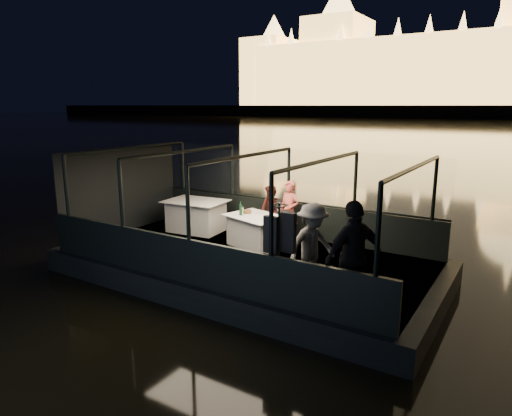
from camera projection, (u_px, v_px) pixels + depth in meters
The scene contains 27 objects.
river_water at pixel (506, 129), 76.77m from camera, with size 500.00×500.00×0.00m, color black.
boat_hull at pixel (247, 276), 10.60m from camera, with size 8.60×4.40×1.00m, color black.
boat_deck at pixel (247, 256), 10.50m from camera, with size 8.00×4.00×0.04m, color black.
gunwale_port at pixel (288, 219), 12.05m from camera, with size 8.00×0.08×0.90m, color black.
gunwale_starboard at pixel (190, 262), 8.74m from camera, with size 8.00×0.08×0.90m, color black.
cabin_glass_port at pixel (289, 176), 11.80m from camera, with size 8.00×0.02×1.40m, color #99B2B2, non-canonical shape.
cabin_glass_starboard at pixel (188, 203), 8.49m from camera, with size 8.00×0.02×1.40m, color #99B2B2, non-canonical shape.
cabin_roof_glass at pixel (246, 156), 9.99m from camera, with size 8.00×4.00×0.02m, color #99B2B2, non-canonical shape.
end_wall_fore at pixel (123, 190), 12.31m from camera, with size 0.02×4.00×2.30m, color black, non-canonical shape.
end_wall_aft at pixel (433, 233), 8.17m from camera, with size 0.02×4.00×2.30m, color black, non-canonical shape.
canopy_ribs at pixel (247, 207), 10.24m from camera, with size 8.00×4.00×2.30m, color black, non-canonical shape.
dining_table_central at pixel (256, 231), 11.12m from camera, with size 1.45×1.05×0.77m, color white.
dining_table_aft at pixel (196, 217), 12.48m from camera, with size 1.61×1.17×0.86m, color silver.
chair_port_left at pixel (270, 222), 11.70m from camera, with size 0.46×0.46×1.00m, color black.
chair_port_right at pixel (282, 227), 11.23m from camera, with size 0.39×0.39×0.83m, color black.
coat_stand at pixel (279, 248), 8.11m from camera, with size 0.48×0.38×1.73m, color black, non-canonical shape.
person_woman_coral at pixel (289, 212), 11.46m from camera, with size 0.56×0.37×1.56m, color #D4584D.
person_man_maroon at pixel (271, 210), 11.77m from camera, with size 0.66×0.51×1.37m, color #3E1511.
passenger_stripe at pixel (312, 245), 8.48m from camera, with size 1.06×0.60×1.64m, color silver.
passenger_dark at pixel (353, 262), 7.53m from camera, with size 1.12×0.47×1.90m, color black.
wine_bottle at pixel (241, 209), 11.09m from camera, with size 0.07×0.07×0.33m, color #14381E.
bread_basket at pixel (247, 212), 11.30m from camera, with size 0.20×0.20×0.08m, color brown.
amber_candle at pixel (272, 215), 10.91m from camera, with size 0.06×0.06×0.08m, color #FFB53F.
plate_near at pixel (273, 221), 10.55m from camera, with size 0.23×0.23×0.01m, color silver.
plate_far at pixel (259, 213), 11.29m from camera, with size 0.23×0.23×0.01m, color silver.
wine_glass_white at pixel (243, 212), 11.04m from camera, with size 0.07×0.07×0.20m, color silver, non-canonical shape.
wine_glass_red at pixel (278, 212), 10.99m from camera, with size 0.06×0.06×0.17m, color silver, non-canonical shape.
Camera 1 is at (5.48, -8.36, 3.87)m, focal length 32.00 mm.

